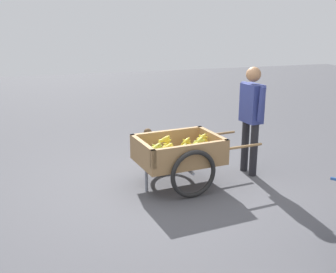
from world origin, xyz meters
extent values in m
plane|color=#47474C|center=(0.00, 0.00, 0.00)|extent=(24.00, 24.00, 0.00)
cube|color=#937047|center=(-0.32, -0.21, 0.40)|extent=(1.18, 0.92, 0.10)
cube|color=#937047|center=(0.20, -0.15, 0.57)|extent=(0.15, 0.80, 0.24)
cube|color=#937047|center=(-0.83, -0.26, 0.57)|extent=(0.15, 0.80, 0.24)
cube|color=#937047|center=(-0.36, 0.16, 0.57)|extent=(1.10, 0.18, 0.24)
cube|color=#937047|center=(-0.28, -0.57, 0.57)|extent=(1.10, 0.18, 0.24)
torus|color=black|center=(-0.36, 0.23, 0.32)|extent=(0.64, 0.13, 0.64)
torus|color=black|center=(-0.27, -0.64, 0.32)|extent=(0.64, 0.13, 0.64)
cylinder|color=gray|center=(-0.32, -0.21, 0.32)|extent=(0.14, 0.88, 0.04)
cylinder|color=#937047|center=(-1.17, 0.04, 0.55)|extent=(0.55, 0.10, 0.04)
cylinder|color=#937047|center=(-1.10, -0.63, 0.55)|extent=(0.55, 0.10, 0.04)
cylinder|color=gray|center=(0.15, -0.16, 0.18)|extent=(0.04, 0.04, 0.35)
ellipsoid|color=gold|center=(0.02, -0.08, 0.54)|extent=(0.18, 0.09, 0.14)
ellipsoid|color=gold|center=(0.04, -0.07, 0.55)|extent=(0.19, 0.12, 0.05)
ellipsoid|color=gold|center=(0.07, -0.07, 0.56)|extent=(0.17, 0.08, 0.15)
ellipsoid|color=gold|center=(-0.26, 0.07, 0.58)|extent=(0.18, 0.09, 0.15)
ellipsoid|color=gold|center=(-0.24, 0.08, 0.59)|extent=(0.18, 0.13, 0.05)
ellipsoid|color=gold|center=(-0.21, 0.09, 0.60)|extent=(0.18, 0.07, 0.15)
ellipsoid|color=gold|center=(-0.59, -0.12, 0.61)|extent=(0.18, 0.11, 0.14)
ellipsoid|color=gold|center=(-0.58, -0.11, 0.62)|extent=(0.19, 0.06, 0.09)
ellipsoid|color=gold|center=(-0.57, -0.10, 0.63)|extent=(0.19, 0.06, 0.09)
ellipsoid|color=gold|center=(-0.56, -0.09, 0.64)|extent=(0.18, 0.10, 0.14)
ellipsoid|color=gold|center=(-0.39, -0.18, 0.52)|extent=(0.19, 0.10, 0.13)
ellipsoid|color=gold|center=(-0.38, -0.18, 0.53)|extent=(0.19, 0.11, 0.05)
ellipsoid|color=gold|center=(-0.35, -0.17, 0.54)|extent=(0.18, 0.10, 0.14)
ellipsoid|color=gold|center=(-0.72, -0.31, 0.61)|extent=(0.17, 0.05, 0.15)
ellipsoid|color=gold|center=(-0.70, -0.30, 0.62)|extent=(0.18, 0.07, 0.04)
ellipsoid|color=gold|center=(-0.68, -0.29, 0.63)|extent=(0.18, 0.05, 0.14)
ellipsoid|color=gold|center=(0.06, 0.05, 0.63)|extent=(0.18, 0.06, 0.14)
ellipsoid|color=gold|center=(0.08, 0.06, 0.64)|extent=(0.19, 0.10, 0.05)
ellipsoid|color=gold|center=(0.11, 0.07, 0.65)|extent=(0.18, 0.10, 0.14)
ellipsoid|color=gold|center=(-0.53, -0.44, 0.53)|extent=(0.17, 0.06, 0.14)
ellipsoid|color=gold|center=(-0.51, -0.43, 0.54)|extent=(0.18, 0.12, 0.05)
ellipsoid|color=gold|center=(-0.49, -0.42, 0.55)|extent=(0.18, 0.09, 0.13)
ellipsoid|color=gold|center=(0.03, 0.00, 0.63)|extent=(0.18, 0.08, 0.14)
ellipsoid|color=gold|center=(0.05, 0.01, 0.64)|extent=(0.19, 0.06, 0.08)
ellipsoid|color=gold|center=(0.06, 0.02, 0.65)|extent=(0.19, 0.09, 0.08)
ellipsoid|color=gold|center=(0.08, 0.03, 0.66)|extent=(0.18, 0.08, 0.14)
ellipsoid|color=gold|center=(-0.07, -0.20, 0.51)|extent=(0.17, 0.08, 0.15)
ellipsoid|color=gold|center=(-0.04, -0.19, 0.52)|extent=(0.18, 0.05, 0.05)
ellipsoid|color=gold|center=(-0.02, -0.18, 0.53)|extent=(0.18, 0.07, 0.14)
ellipsoid|color=gold|center=(-0.10, 0.02, 0.62)|extent=(0.18, 0.11, 0.13)
ellipsoid|color=gold|center=(-0.09, 0.03, 0.63)|extent=(0.19, 0.06, 0.09)
ellipsoid|color=gold|center=(-0.08, 0.04, 0.64)|extent=(0.19, 0.07, 0.08)
ellipsoid|color=gold|center=(-0.07, 0.05, 0.65)|extent=(0.18, 0.07, 0.14)
ellipsoid|color=gold|center=(-0.16, -0.28, 0.62)|extent=(0.18, 0.11, 0.14)
ellipsoid|color=gold|center=(-0.15, -0.28, 0.63)|extent=(0.18, 0.13, 0.10)
ellipsoid|color=gold|center=(-0.14, -0.27, 0.64)|extent=(0.18, 0.07, 0.05)
ellipsoid|color=gold|center=(-0.13, -0.26, 0.65)|extent=(0.19, 0.05, 0.11)
ellipsoid|color=gold|center=(-0.13, -0.26, 0.66)|extent=(0.18, 0.06, 0.13)
ellipsoid|color=gold|center=(-0.50, -0.06, 0.56)|extent=(0.17, 0.08, 0.15)
ellipsoid|color=gold|center=(-0.49, -0.06, 0.57)|extent=(0.19, 0.06, 0.09)
ellipsoid|color=gold|center=(-0.47, -0.05, 0.58)|extent=(0.19, 0.09, 0.08)
ellipsoid|color=gold|center=(-0.46, -0.04, 0.59)|extent=(0.18, 0.06, 0.14)
ellipsoid|color=gold|center=(-0.23, -0.35, 0.53)|extent=(0.19, 0.08, 0.12)
ellipsoid|color=gold|center=(-0.21, -0.34, 0.54)|extent=(0.19, 0.11, 0.05)
ellipsoid|color=gold|center=(-0.19, -0.33, 0.55)|extent=(0.17, 0.12, 0.15)
ellipsoid|color=gold|center=(0.11, -0.32, 0.53)|extent=(0.18, 0.06, 0.12)
ellipsoid|color=gold|center=(0.12, -0.31, 0.54)|extent=(0.18, 0.05, 0.05)
ellipsoid|color=gold|center=(0.15, -0.31, 0.55)|extent=(0.18, 0.07, 0.14)
cylinder|color=black|center=(-1.47, -0.22, 0.39)|extent=(0.11, 0.11, 0.78)
cylinder|color=black|center=(-1.45, -0.44, 0.39)|extent=(0.11, 0.11, 0.78)
cube|color=navy|center=(-1.46, -0.33, 1.05)|extent=(0.24, 0.36, 0.55)
sphere|color=#9E704C|center=(-1.46, -0.33, 1.46)|extent=(0.21, 0.21, 0.21)
cylinder|color=navy|center=(-1.48, -0.11, 1.08)|extent=(0.08, 0.13, 0.50)
cylinder|color=navy|center=(-1.44, -0.55, 1.08)|extent=(0.08, 0.08, 0.50)
ellipsoid|color=#4C3823|center=(-0.50, -1.60, 0.27)|extent=(0.43, 0.45, 0.18)
sphere|color=#4C3823|center=(-0.32, -1.80, 0.33)|extent=(0.14, 0.14, 0.14)
cylinder|color=#4C3823|center=(-0.68, -1.39, 0.31)|extent=(0.09, 0.10, 0.12)
cylinder|color=#4C3823|center=(-0.37, -1.66, 0.09)|extent=(0.04, 0.04, 0.18)
cylinder|color=#4C3823|center=(-0.45, -1.73, 0.09)|extent=(0.04, 0.04, 0.18)
cylinder|color=#4C3823|center=(-0.54, -1.46, 0.09)|extent=(0.04, 0.04, 0.18)
cylinder|color=#4C3823|center=(-0.62, -1.53, 0.09)|extent=(0.04, 0.04, 0.18)
camera|label=1|loc=(1.47, 4.83, 2.26)|focal=44.66mm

